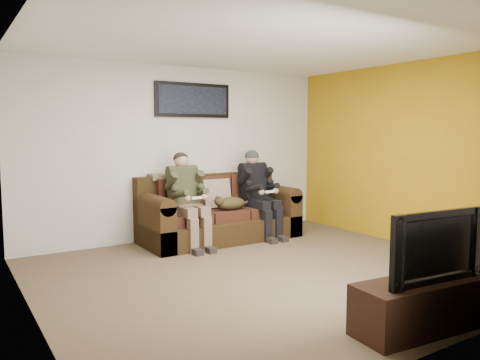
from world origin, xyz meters
TOP-DOWN VIEW (x-y plane):
  - floor at (0.00, 0.00)m, footprint 5.00×5.00m
  - ceiling at (0.00, 0.00)m, footprint 5.00×5.00m
  - wall_back at (0.00, 2.25)m, footprint 5.00×0.00m
  - wall_front at (0.00, -2.25)m, footprint 5.00×0.00m
  - wall_left at (-2.50, 0.00)m, footprint 0.00×4.50m
  - wall_right at (2.50, 0.00)m, footprint 0.00×4.50m
  - accent_wall_right at (2.49, 0.00)m, footprint 0.00×4.50m
  - sofa at (0.38, 1.83)m, footprint 2.36×1.02m
  - throw_pillow at (0.38, 1.88)m, footprint 0.45×0.21m
  - throw_blanket at (-0.34, 2.13)m, footprint 0.48×0.24m
  - person_left at (-0.23, 1.64)m, footprint 0.51×0.87m
  - person_right at (0.98, 1.64)m, footprint 0.51×0.86m
  - cat at (0.44, 1.57)m, footprint 0.66×0.26m
  - framed_poster at (0.18, 2.22)m, footprint 1.25×0.05m
  - tv_stand at (0.18, -1.95)m, footprint 1.35×0.55m
  - television at (0.18, -1.95)m, footprint 1.02×0.23m

SIDE VIEW (x-z plane):
  - floor at x=0.00m, z-range 0.00..0.00m
  - tv_stand at x=0.18m, z-range 0.00..0.41m
  - sofa at x=0.38m, z-range -0.12..0.85m
  - cat at x=0.44m, z-range 0.45..0.69m
  - throw_pillow at x=0.38m, z-range 0.46..0.91m
  - television at x=0.18m, z-range 0.41..1.00m
  - person_left at x=-0.23m, z-range 0.09..1.42m
  - person_right at x=0.98m, z-range 0.09..1.43m
  - throw_blanket at x=-0.34m, z-range 0.92..1.01m
  - wall_back at x=0.00m, z-range -1.20..3.80m
  - wall_front at x=0.00m, z-range -1.20..3.80m
  - wall_left at x=-2.50m, z-range -0.95..3.55m
  - wall_right at x=2.50m, z-range -0.95..3.55m
  - accent_wall_right at x=2.49m, z-range -0.95..3.55m
  - framed_poster at x=0.18m, z-range 1.84..2.36m
  - ceiling at x=0.00m, z-range 2.60..2.60m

